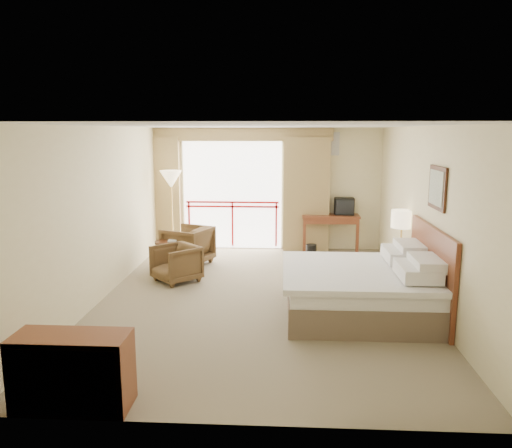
# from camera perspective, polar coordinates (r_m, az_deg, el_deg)

# --- Properties ---
(floor) EXTENTS (7.00, 7.00, 0.00)m
(floor) POSITION_cam_1_polar(r_m,az_deg,el_deg) (8.04, 0.53, -8.47)
(floor) COLOR #7F7257
(floor) RESTS_ON ground
(ceiling) EXTENTS (7.00, 7.00, 0.00)m
(ceiling) POSITION_cam_1_polar(r_m,az_deg,el_deg) (7.60, 0.56, 11.16)
(ceiling) COLOR white
(ceiling) RESTS_ON wall_back
(wall_back) EXTENTS (5.00, 0.00, 5.00)m
(wall_back) POSITION_cam_1_polar(r_m,az_deg,el_deg) (11.17, 1.38, 4.03)
(wall_back) COLOR beige
(wall_back) RESTS_ON ground
(wall_front) EXTENTS (5.00, 0.00, 5.00)m
(wall_front) POSITION_cam_1_polar(r_m,az_deg,el_deg) (4.30, -1.64, -6.65)
(wall_front) COLOR beige
(wall_front) RESTS_ON ground
(wall_left) EXTENTS (0.00, 7.00, 7.00)m
(wall_left) POSITION_cam_1_polar(r_m,az_deg,el_deg) (8.21, -17.17, 1.18)
(wall_left) COLOR beige
(wall_left) RESTS_ON ground
(wall_right) EXTENTS (0.00, 7.00, 7.00)m
(wall_right) POSITION_cam_1_polar(r_m,az_deg,el_deg) (7.99, 18.75, 0.84)
(wall_right) COLOR beige
(wall_right) RESTS_ON ground
(balcony_door) EXTENTS (2.40, 0.00, 2.40)m
(balcony_door) POSITION_cam_1_polar(r_m,az_deg,el_deg) (11.22, -2.72, 3.28)
(balcony_door) COLOR white
(balcony_door) RESTS_ON wall_back
(balcony_railing) EXTENTS (2.09, 0.03, 1.02)m
(balcony_railing) POSITION_cam_1_polar(r_m,az_deg,el_deg) (11.26, -2.71, 1.30)
(balcony_railing) COLOR #AE0E10
(balcony_railing) RESTS_ON wall_back
(curtain_left) EXTENTS (1.00, 0.26, 2.50)m
(curtain_left) POSITION_cam_1_polar(r_m,az_deg,el_deg) (11.38, -11.10, 3.44)
(curtain_left) COLOR olive
(curtain_left) RESTS_ON wall_back
(curtain_right) EXTENTS (1.00, 0.26, 2.50)m
(curtain_right) POSITION_cam_1_polar(r_m,az_deg,el_deg) (11.04, 5.77, 3.37)
(curtain_right) COLOR olive
(curtain_right) RESTS_ON wall_back
(valance) EXTENTS (4.40, 0.22, 0.28)m
(valance) POSITION_cam_1_polar(r_m,az_deg,el_deg) (11.03, -2.84, 10.18)
(valance) COLOR olive
(valance) RESTS_ON wall_back
(hvac_vent) EXTENTS (0.50, 0.04, 0.50)m
(hvac_vent) POSITION_cam_1_polar(r_m,az_deg,el_deg) (11.11, 8.20, 9.06)
(hvac_vent) COLOR silver
(hvac_vent) RESTS_ON wall_back
(bed) EXTENTS (2.13, 2.06, 0.97)m
(bed) POSITION_cam_1_polar(r_m,az_deg,el_deg) (7.43, 12.01, -7.26)
(bed) COLOR brown
(bed) RESTS_ON floor
(headboard) EXTENTS (0.06, 2.10, 1.30)m
(headboard) POSITION_cam_1_polar(r_m,az_deg,el_deg) (7.56, 19.35, -5.16)
(headboard) COLOR #612C1B
(headboard) RESTS_ON wall_right
(framed_art) EXTENTS (0.04, 0.72, 0.60)m
(framed_art) POSITION_cam_1_polar(r_m,az_deg,el_deg) (7.35, 20.00, 3.90)
(framed_art) COLOR black
(framed_art) RESTS_ON wall_right
(nightstand) EXTENTS (0.44, 0.53, 0.63)m
(nightstand) POSITION_cam_1_polar(r_m,az_deg,el_deg) (9.00, 16.14, -4.71)
(nightstand) COLOR #612C1B
(nightstand) RESTS_ON floor
(table_lamp) EXTENTS (0.36, 0.36, 0.64)m
(table_lamp) POSITION_cam_1_polar(r_m,az_deg,el_deg) (8.88, 16.34, 0.47)
(table_lamp) COLOR tan
(table_lamp) RESTS_ON nightstand
(phone) EXTENTS (0.17, 0.14, 0.08)m
(phone) POSITION_cam_1_polar(r_m,az_deg,el_deg) (8.76, 16.16, -2.74)
(phone) COLOR black
(phone) RESTS_ON nightstand
(desk) EXTENTS (1.25, 0.60, 0.82)m
(desk) POSITION_cam_1_polar(r_m,az_deg,el_deg) (11.20, 8.43, 0.23)
(desk) COLOR #612C1B
(desk) RESTS_ON floor
(tv) EXTENTS (0.41, 0.33, 0.37)m
(tv) POSITION_cam_1_polar(r_m,az_deg,el_deg) (11.11, 10.05, 2.01)
(tv) COLOR black
(tv) RESTS_ON desk
(coffee_maker) EXTENTS (0.13, 0.13, 0.27)m
(coffee_maker) POSITION_cam_1_polar(r_m,az_deg,el_deg) (11.07, 6.69, 1.80)
(coffee_maker) COLOR black
(coffee_maker) RESTS_ON desk
(cup) EXTENTS (0.08, 0.08, 0.10)m
(cup) POSITION_cam_1_polar(r_m,az_deg,el_deg) (11.04, 7.47, 1.31)
(cup) COLOR white
(cup) RESTS_ON desk
(wastebasket) EXTENTS (0.27, 0.27, 0.28)m
(wastebasket) POSITION_cam_1_polar(r_m,az_deg,el_deg) (10.56, 6.32, -3.09)
(wastebasket) COLOR black
(wastebasket) RESTS_ON floor
(armchair_far) EXTENTS (1.09, 1.08, 0.76)m
(armchair_far) POSITION_cam_1_polar(r_m,az_deg,el_deg) (10.12, -7.77, -4.55)
(armchair_far) COLOR #4C3620
(armchair_far) RESTS_ON floor
(armchair_near) EXTENTS (1.00, 1.00, 0.65)m
(armchair_near) POSITION_cam_1_polar(r_m,az_deg,el_deg) (9.01, -9.06, -6.48)
(armchair_near) COLOR #4C3620
(armchair_near) RESTS_ON floor
(side_table) EXTENTS (0.50, 0.50, 0.55)m
(side_table) POSITION_cam_1_polar(r_m,az_deg,el_deg) (9.71, -9.99, -2.97)
(side_table) COLOR black
(side_table) RESTS_ON floor
(book) EXTENTS (0.19, 0.24, 0.02)m
(book) POSITION_cam_1_polar(r_m,az_deg,el_deg) (9.67, -10.02, -1.95)
(book) COLOR white
(book) RESTS_ON side_table
(floor_lamp) EXTENTS (0.46, 0.46, 1.80)m
(floor_lamp) POSITION_cam_1_polar(r_m,az_deg,el_deg) (10.73, -9.69, 4.70)
(floor_lamp) COLOR tan
(floor_lamp) RESTS_ON floor
(dresser) EXTENTS (1.10, 0.47, 0.73)m
(dresser) POSITION_cam_1_polar(r_m,az_deg,el_deg) (5.26, -20.27, -15.53)
(dresser) COLOR #612C1B
(dresser) RESTS_ON floor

